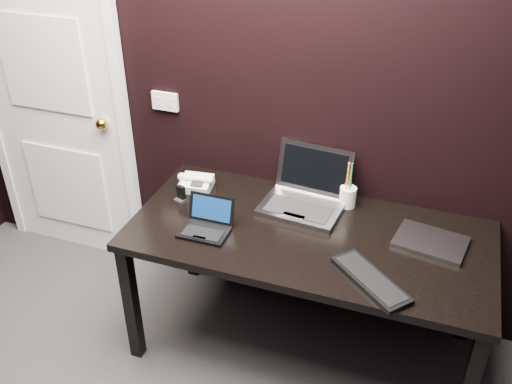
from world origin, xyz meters
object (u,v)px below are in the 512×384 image
(desk, at_px, (308,246))
(ext_keyboard, at_px, (371,280))
(door, at_px, (52,97))
(closed_laptop, at_px, (431,242))
(pen_cup, at_px, (348,196))
(silver_laptop, at_px, (305,197))
(netbook, at_px, (206,225))
(mobile_phone, at_px, (181,196))
(desk_phone, at_px, (196,183))

(desk, xyz_separation_m, ext_keyboard, (0.33, -0.25, 0.09))
(door, xyz_separation_m, closed_laptop, (2.20, -0.27, -0.29))
(closed_laptop, height_order, pen_cup, pen_cup)
(desk, distance_m, silver_laptop, 0.27)
(desk, xyz_separation_m, silver_laptop, (-0.08, 0.22, 0.13))
(netbook, height_order, closed_laptop, netbook)
(closed_laptop, bearing_deg, pen_cup, 156.28)
(mobile_phone, bearing_deg, desk_phone, 81.64)
(desk_phone, distance_m, pen_cup, 0.79)
(closed_laptop, height_order, desk_phone, desk_phone)
(netbook, bearing_deg, ext_keyboard, -7.68)
(desk_phone, bearing_deg, pen_cup, 7.83)
(mobile_phone, bearing_deg, pen_cup, 17.21)
(door, relative_size, mobile_phone, 23.84)
(netbook, distance_m, desk_phone, 0.39)
(desk, relative_size, ext_keyboard, 4.48)
(netbook, distance_m, silver_laptop, 0.53)
(desk_phone, relative_size, mobile_phone, 2.24)
(silver_laptop, relative_size, ext_keyboard, 1.11)
(ext_keyboard, xyz_separation_m, pen_cup, (-0.21, 0.54, 0.05))
(door, bearing_deg, desk_phone, -10.98)
(ext_keyboard, distance_m, closed_laptop, 0.41)
(door, bearing_deg, netbook, -23.61)
(closed_laptop, xyz_separation_m, mobile_phone, (-1.23, -0.06, 0.02))
(netbook, distance_m, mobile_phone, 0.29)
(desk, xyz_separation_m, pen_cup, (0.12, 0.29, 0.14))
(door, xyz_separation_m, desk, (1.65, -0.38, -0.38))
(mobile_phone, distance_m, pen_cup, 0.84)
(desk, height_order, ext_keyboard, ext_keyboard)
(door, bearing_deg, silver_laptop, -5.69)
(ext_keyboard, xyz_separation_m, closed_laptop, (0.21, 0.36, -0.00))
(netbook, xyz_separation_m, desk_phone, (-0.20, 0.33, 0.01))
(ext_keyboard, distance_m, desk_phone, 1.09)
(mobile_phone, relative_size, pen_cup, 0.37)
(closed_laptop, distance_m, desk_phone, 1.21)
(closed_laptop, xyz_separation_m, pen_cup, (-0.43, 0.19, 0.05))
(silver_laptop, bearing_deg, desk, -69.25)
(desk_phone, xyz_separation_m, pen_cup, (0.78, 0.11, 0.02))
(door, distance_m, closed_laptop, 2.23)
(ext_keyboard, distance_m, mobile_phone, 1.06)
(ext_keyboard, xyz_separation_m, mobile_phone, (-1.02, 0.29, 0.02))
(silver_laptop, xyz_separation_m, pen_cup, (0.20, 0.07, 0.01))
(netbook, height_order, ext_keyboard, netbook)
(silver_laptop, relative_size, pen_cup, 1.72)
(desk, height_order, netbook, netbook)
(silver_laptop, bearing_deg, closed_laptop, -10.30)
(desk, distance_m, netbook, 0.50)
(desk, xyz_separation_m, closed_laptop, (0.55, 0.10, 0.09))
(desk, distance_m, closed_laptop, 0.56)
(closed_laptop, bearing_deg, desk_phone, 176.24)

